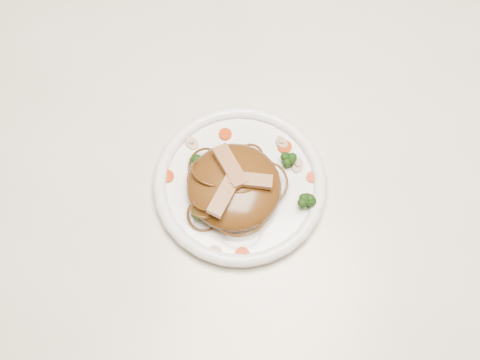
# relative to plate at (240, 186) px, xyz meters

# --- Properties ---
(ground) EXTENTS (4.00, 4.00, 0.00)m
(ground) POSITION_rel_plate_xyz_m (0.07, 0.06, -0.76)
(ground) COLOR brown
(ground) RESTS_ON ground
(table) EXTENTS (1.20, 0.80, 0.75)m
(table) POSITION_rel_plate_xyz_m (0.07, 0.06, -0.11)
(table) COLOR white
(table) RESTS_ON ground
(plate) EXTENTS (0.32, 0.32, 0.02)m
(plate) POSITION_rel_plate_xyz_m (0.00, 0.00, 0.00)
(plate) COLOR white
(plate) RESTS_ON table
(noodle_mound) EXTENTS (0.15, 0.15, 0.05)m
(noodle_mound) POSITION_rel_plate_xyz_m (-0.01, -0.02, 0.03)
(noodle_mound) COLOR #593011
(noodle_mound) RESTS_ON plate
(chicken_a) EXTENTS (0.06, 0.03, 0.01)m
(chicken_a) POSITION_rel_plate_xyz_m (0.02, -0.01, 0.06)
(chicken_a) COLOR tan
(chicken_a) RESTS_ON noodle_mound
(chicken_b) EXTENTS (0.06, 0.07, 0.01)m
(chicken_b) POSITION_rel_plate_xyz_m (-0.02, 0.00, 0.06)
(chicken_b) COLOR tan
(chicken_b) RESTS_ON noodle_mound
(chicken_c) EXTENTS (0.04, 0.07, 0.01)m
(chicken_c) POSITION_rel_plate_xyz_m (-0.01, -0.04, 0.06)
(chicken_c) COLOR tan
(chicken_c) RESTS_ON noodle_mound
(broccoli_0) EXTENTS (0.03, 0.03, 0.03)m
(broccoli_0) POSITION_rel_plate_xyz_m (0.06, 0.05, 0.02)
(broccoli_0) COLOR #17380B
(broccoli_0) RESTS_ON plate
(broccoli_1) EXTENTS (0.03, 0.03, 0.03)m
(broccoli_1) POSITION_rel_plate_xyz_m (-0.07, 0.02, 0.02)
(broccoli_1) COLOR #17380B
(broccoli_1) RESTS_ON plate
(broccoli_2) EXTENTS (0.03, 0.03, 0.03)m
(broccoli_2) POSITION_rel_plate_xyz_m (-0.05, -0.06, 0.02)
(broccoli_2) COLOR #17380B
(broccoli_2) RESTS_ON plate
(broccoli_3) EXTENTS (0.04, 0.04, 0.03)m
(broccoli_3) POSITION_rel_plate_xyz_m (0.10, -0.02, 0.02)
(broccoli_3) COLOR #17380B
(broccoli_3) RESTS_ON plate
(carrot_0) EXTENTS (0.03, 0.03, 0.00)m
(carrot_0) POSITION_rel_plate_xyz_m (0.06, 0.07, 0.01)
(carrot_0) COLOR #BE2D06
(carrot_0) RESTS_ON plate
(carrot_1) EXTENTS (0.02, 0.02, 0.00)m
(carrot_1) POSITION_rel_plate_xyz_m (-0.11, -0.01, 0.01)
(carrot_1) COLOR #BE2D06
(carrot_1) RESTS_ON plate
(carrot_2) EXTENTS (0.02, 0.02, 0.00)m
(carrot_2) POSITION_rel_plate_xyz_m (0.11, 0.03, 0.01)
(carrot_2) COLOR #BE2D06
(carrot_2) RESTS_ON plate
(carrot_3) EXTENTS (0.02, 0.02, 0.00)m
(carrot_3) POSITION_rel_plate_xyz_m (-0.04, 0.08, 0.01)
(carrot_3) COLOR #BE2D06
(carrot_3) RESTS_ON plate
(carrot_4) EXTENTS (0.02, 0.02, 0.00)m
(carrot_4) POSITION_rel_plate_xyz_m (0.03, -0.11, 0.01)
(carrot_4) COLOR #BE2D06
(carrot_4) RESTS_ON plate
(mushroom_0) EXTENTS (0.02, 0.02, 0.01)m
(mushroom_0) POSITION_rel_plate_xyz_m (-0.01, -0.11, 0.01)
(mushroom_0) COLOR beige
(mushroom_0) RESTS_ON plate
(mushroom_1) EXTENTS (0.03, 0.03, 0.01)m
(mushroom_1) POSITION_rel_plate_xyz_m (0.08, 0.05, 0.01)
(mushroom_1) COLOR beige
(mushroom_1) RESTS_ON plate
(mushroom_2) EXTENTS (0.03, 0.03, 0.01)m
(mushroom_2) POSITION_rel_plate_xyz_m (-0.09, 0.05, 0.01)
(mushroom_2) COLOR beige
(mushroom_2) RESTS_ON plate
(mushroom_3) EXTENTS (0.03, 0.03, 0.01)m
(mushroom_3) POSITION_rel_plate_xyz_m (0.05, 0.08, 0.01)
(mushroom_3) COLOR beige
(mushroom_3) RESTS_ON plate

